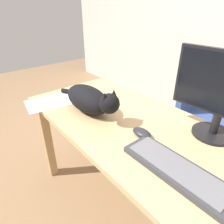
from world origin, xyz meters
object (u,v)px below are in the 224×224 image
(office_chair, at_px, (202,128))
(cat, at_px, (90,99))
(computer_mouse, at_px, (142,133))
(monitor, at_px, (224,94))
(keyboard, at_px, (176,169))

(office_chair, bearing_deg, cat, -109.58)
(computer_mouse, bearing_deg, office_chair, 94.15)
(cat, bearing_deg, office_chair, 70.42)
(computer_mouse, bearing_deg, monitor, 51.98)
(keyboard, height_order, computer_mouse, computer_mouse)
(office_chair, distance_m, monitor, 0.84)
(office_chair, xyz_separation_m, computer_mouse, (0.06, -0.84, 0.36))
(keyboard, relative_size, cat, 0.72)
(monitor, height_order, cat, monitor)
(office_chair, distance_m, keyboard, 1.03)
(cat, distance_m, computer_mouse, 0.39)
(office_chair, bearing_deg, keyboard, -71.26)
(office_chair, bearing_deg, computer_mouse, -85.85)
(monitor, height_order, keyboard, monitor)
(office_chair, xyz_separation_m, cat, (-0.32, -0.89, 0.42))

